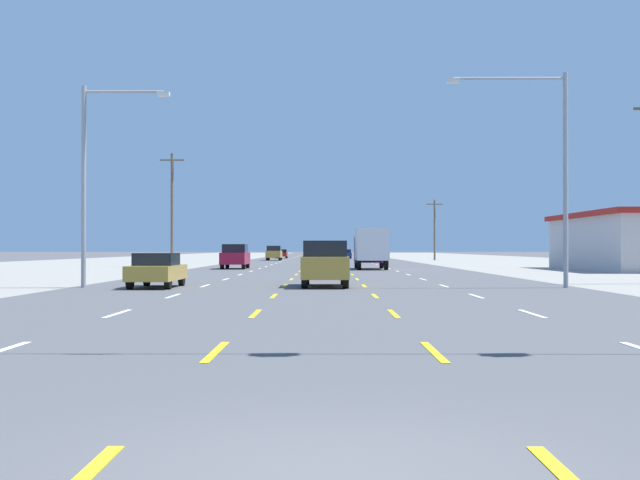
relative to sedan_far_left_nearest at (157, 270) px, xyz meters
name	(u,v)px	position (x,y,z in m)	size (l,w,h in m)	color
ground_plane	(324,267)	(7.07, 37.91, -0.76)	(572.00, 572.00, 0.00)	#4C4C4F
lot_apron_left	(47,267)	(-17.68, 37.91, -0.75)	(28.00, 440.00, 0.01)	gray
lot_apron_right	(602,267)	(31.82, 37.91, -0.75)	(28.00, 440.00, 0.01)	gray
lane_markings	(324,260)	(7.07, 76.41, -0.75)	(10.64, 227.60, 0.01)	white
signal_span_wire	(338,17)	(7.28, -20.92, 4.68)	(24.79, 0.52, 9.47)	brown
sedan_far_left_nearest	(157,270)	(0.00, 0.00, 0.00)	(1.80, 4.50, 1.46)	#B28C33
suv_center_turn_near	(325,263)	(7.10, 0.86, 0.27)	(1.98, 4.90, 1.98)	#B28C33
box_truck_inner_right_mid	(371,246)	(10.75, 29.55, 1.08)	(2.40, 7.20, 3.23)	#4C196B
suv_far_left_midfar	(235,256)	(-0.09, 30.88, 0.27)	(1.98, 4.90, 1.98)	maroon
suv_center_turn_far	(327,256)	(7.28, 33.78, 0.27)	(1.98, 4.90, 1.98)	#235B2D
suv_far_left_farther	(274,253)	(0.28, 75.21, 0.27)	(1.98, 4.90, 1.98)	#B28C33
suv_far_right_farthest	(367,252)	(13.86, 94.68, 0.27)	(1.98, 4.90, 1.98)	red
sedan_inner_right_distant_a	(346,254)	(10.51, 95.06, 0.00)	(1.80, 4.50, 1.46)	navy
sedan_far_left_distant_b	(282,254)	(0.14, 98.09, 0.00)	(1.80, 4.50, 1.46)	red
streetlight_left_row_0	(93,170)	(-2.69, -0.08, 4.20)	(3.72, 0.26, 8.52)	gray
streetlight_right_row_0	(551,159)	(16.61, -0.08, 4.64)	(5.08, 0.26, 9.06)	gray
utility_pole_left_row_1	(172,208)	(-6.54, 38.02, 4.51)	(2.20, 0.26, 10.14)	brown
utility_pole_right_row_2	(435,229)	(22.16, 76.30, 3.56)	(2.20, 0.26, 8.26)	brown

